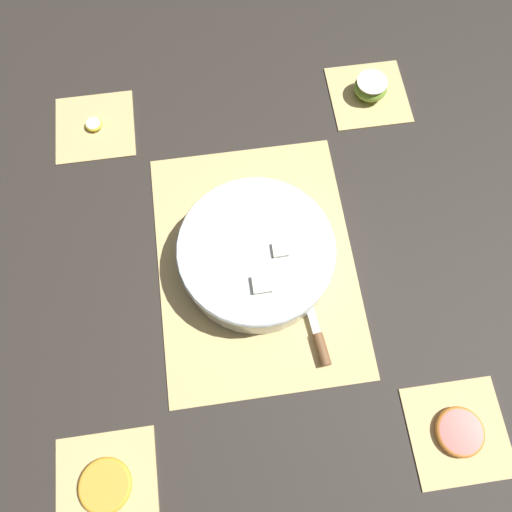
{
  "coord_description": "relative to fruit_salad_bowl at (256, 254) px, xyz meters",
  "views": [
    {
      "loc": [
        0.3,
        -0.04,
        0.86
      ],
      "look_at": [
        0.0,
        0.0,
        0.03
      ],
      "focal_mm": 35.0,
      "sensor_mm": 36.0,
      "label": 1
    }
  ],
  "objects": [
    {
      "name": "ground_plane",
      "position": [
        -0.0,
        0.0,
        -0.05
      ],
      "size": [
        6.0,
        6.0,
        0.0
      ],
      "primitive_type": "plane",
      "color": "#2D2823"
    },
    {
      "name": "banana_coin_single",
      "position": [
        -0.33,
        -0.28,
        -0.04
      ],
      "size": [
        0.03,
        0.03,
        0.01
      ],
      "color": "#F7EFC6",
      "rests_on": "coaster_mat_near_left"
    },
    {
      "name": "coaster_mat_near_left",
      "position": [
        -0.33,
        -0.28,
        -0.04
      ],
      "size": [
        0.16,
        0.16,
        0.01
      ],
      "color": "#D6B775",
      "rests_on": "ground_plane"
    },
    {
      "name": "coaster_mat_far_left",
      "position": [
        -0.33,
        0.28,
        -0.04
      ],
      "size": [
        0.16,
        0.16,
        0.01
      ],
      "color": "#D6B775",
      "rests_on": "ground_plane"
    },
    {
      "name": "orange_slice_whole",
      "position": [
        0.33,
        -0.28,
        -0.04
      ],
      "size": [
        0.08,
        0.08,
        0.01
      ],
      "color": "#F9A338",
      "rests_on": "coaster_mat_near_right"
    },
    {
      "name": "paring_knife",
      "position": [
        0.17,
        0.09,
        -0.03
      ],
      "size": [
        0.14,
        0.03,
        0.02
      ],
      "color": "silver",
      "rests_on": "bamboo_mat_center"
    },
    {
      "name": "bamboo_mat_center",
      "position": [
        -0.0,
        0.0,
        -0.04
      ],
      "size": [
        0.47,
        0.35,
        0.01
      ],
      "color": "#D6B775",
      "rests_on": "ground_plane"
    },
    {
      "name": "coaster_mat_far_right",
      "position": [
        0.33,
        0.28,
        -0.04
      ],
      "size": [
        0.16,
        0.16,
        0.01
      ],
      "color": "#D6B775",
      "rests_on": "ground_plane"
    },
    {
      "name": "grapefruit_slice",
      "position": [
        0.33,
        0.28,
        -0.03
      ],
      "size": [
        0.08,
        0.08,
        0.01
      ],
      "color": "red",
      "rests_on": "coaster_mat_far_right"
    },
    {
      "name": "apple_half",
      "position": [
        -0.33,
        0.28,
        -0.02
      ],
      "size": [
        0.07,
        0.07,
        0.04
      ],
      "color": "#7FAD38",
      "rests_on": "coaster_mat_far_left"
    },
    {
      "name": "coaster_mat_near_right",
      "position": [
        0.33,
        -0.28,
        -0.04
      ],
      "size": [
        0.16,
        0.16,
        0.01
      ],
      "color": "#D6B775",
      "rests_on": "ground_plane"
    },
    {
      "name": "fruit_salad_bowl",
      "position": [
        0.0,
        0.0,
        0.0
      ],
      "size": [
        0.27,
        0.27,
        0.08
      ],
      "color": "silver",
      "rests_on": "bamboo_mat_center"
    }
  ]
}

